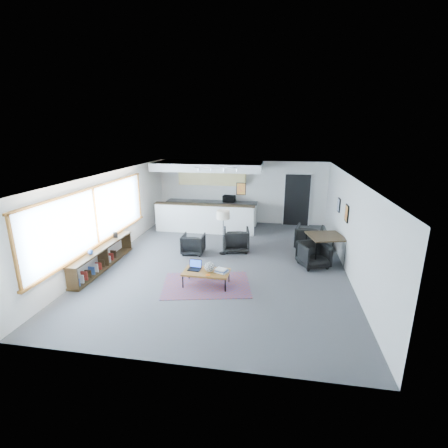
% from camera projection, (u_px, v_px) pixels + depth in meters
% --- Properties ---
extents(room, '(7.02, 9.02, 2.62)m').
position_uv_depth(room, '(223.00, 220.00, 9.37)').
color(room, '#4B4B4D').
rests_on(room, ground).
extents(window, '(0.10, 5.95, 1.66)m').
position_uv_depth(window, '(95.00, 218.00, 9.03)').
color(window, '#8CBFFF').
rests_on(window, room).
extents(console, '(0.35, 3.00, 0.80)m').
position_uv_depth(console, '(102.00, 258.00, 9.18)').
color(console, '#332412').
rests_on(console, floor).
extents(kitchenette, '(4.20, 1.96, 2.60)m').
position_uv_depth(kitchenette, '(209.00, 193.00, 13.05)').
color(kitchenette, white).
rests_on(kitchenette, floor).
extents(doorway, '(1.10, 0.12, 2.15)m').
position_uv_depth(doorway, '(297.00, 199.00, 13.25)').
color(doorway, black).
rests_on(doorway, room).
extents(track_light, '(1.60, 0.07, 0.15)m').
position_uv_depth(track_light, '(217.00, 168.00, 11.21)').
color(track_light, silver).
rests_on(track_light, room).
extents(wall_art_lower, '(0.03, 0.38, 0.48)m').
position_uv_depth(wall_art_lower, '(347.00, 213.00, 9.13)').
color(wall_art_lower, black).
rests_on(wall_art_lower, room).
extents(wall_art_upper, '(0.03, 0.34, 0.44)m').
position_uv_depth(wall_art_upper, '(339.00, 205.00, 10.37)').
color(wall_art_upper, black).
rests_on(wall_art_upper, room).
extents(kilim_rug, '(2.45, 1.91, 0.01)m').
position_uv_depth(kilim_rug, '(206.00, 285.00, 8.28)').
color(kilim_rug, '#5C3448').
rests_on(kilim_rug, floor).
extents(coffee_table, '(1.18, 0.65, 0.38)m').
position_uv_depth(coffee_table, '(206.00, 272.00, 8.18)').
color(coffee_table, brown).
rests_on(coffee_table, floor).
extents(laptop, '(0.34, 0.29, 0.23)m').
position_uv_depth(laptop, '(195.00, 266.00, 8.30)').
color(laptop, black).
rests_on(laptop, coffee_table).
extents(ceramic_pot, '(0.26, 0.26, 0.26)m').
position_uv_depth(ceramic_pot, '(209.00, 267.00, 8.12)').
color(ceramic_pot, gray).
rests_on(ceramic_pot, coffee_table).
extents(book_stack, '(0.38, 0.34, 0.10)m').
position_uv_depth(book_stack, '(221.00, 271.00, 8.11)').
color(book_stack, silver).
rests_on(book_stack, coffee_table).
extents(coaster, '(0.12, 0.12, 0.01)m').
position_uv_depth(coaster, '(208.00, 275.00, 7.97)').
color(coaster, '#E5590C').
rests_on(coaster, coffee_table).
extents(armchair_left, '(0.70, 0.66, 0.70)m').
position_uv_depth(armchair_left, '(193.00, 243.00, 10.31)').
color(armchair_left, black).
rests_on(armchair_left, floor).
extents(armchair_right, '(0.91, 0.87, 0.82)m').
position_uv_depth(armchair_right, '(236.00, 239.00, 10.55)').
color(armchair_right, black).
rests_on(armchair_right, floor).
extents(floor_lamp, '(0.48, 0.48, 1.42)m').
position_uv_depth(floor_lamp, '(223.00, 216.00, 10.05)').
color(floor_lamp, black).
rests_on(floor_lamp, floor).
extents(dining_table, '(1.19, 1.19, 0.83)m').
position_uv_depth(dining_table, '(326.00, 238.00, 9.53)').
color(dining_table, '#332412').
rests_on(dining_table, floor).
extents(dining_chair_near, '(0.84, 0.82, 0.67)m').
position_uv_depth(dining_chair_near, '(314.00, 256.00, 9.32)').
color(dining_chair_near, black).
rests_on(dining_chair_near, floor).
extents(dining_chair_far, '(0.82, 0.79, 0.72)m').
position_uv_depth(dining_chair_far, '(309.00, 238.00, 10.78)').
color(dining_chair_far, black).
rests_on(dining_chair_far, floor).
extents(microwave, '(0.52, 0.33, 0.33)m').
position_uv_depth(microwave, '(229.00, 198.00, 13.43)').
color(microwave, black).
rests_on(microwave, kitchenette).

